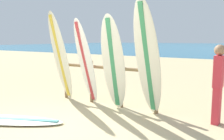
% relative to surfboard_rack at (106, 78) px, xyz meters
% --- Properties ---
extents(ground_plane, '(120.00, 120.00, 0.00)m').
position_rel_surfboard_rack_xyz_m(ground_plane, '(0.07, -2.05, -0.69)').
color(ground_plane, tan).
extents(surfboard_rack, '(2.86, 0.09, 1.11)m').
position_rel_surfboard_rack_xyz_m(surfboard_rack, '(0.00, 0.00, 0.00)').
color(surfboard_rack, olive).
rests_on(surfboard_rack, ground).
extents(surfboard_leaning_far_left, '(0.59, 0.72, 2.41)m').
position_rel_surfboard_rack_xyz_m(surfboard_leaning_far_left, '(-1.25, -0.32, 0.51)').
color(surfboard_leaning_far_left, silver).
rests_on(surfboard_leaning_far_left, ground).
extents(surfboard_leaning_left, '(0.54, 0.75, 2.20)m').
position_rel_surfboard_rack_xyz_m(surfboard_leaning_left, '(-0.42, -0.29, 0.40)').
color(surfboard_leaning_left, white).
rests_on(surfboard_leaning_left, ground).
extents(surfboard_leaning_center_left, '(0.60, 0.62, 2.24)m').
position_rel_surfboard_rack_xyz_m(surfboard_leaning_center_left, '(0.45, -0.36, 0.43)').
color(surfboard_leaning_center_left, white).
rests_on(surfboard_leaning_center_left, ground).
extents(surfboard_leaning_center, '(0.62, 0.86, 2.52)m').
position_rel_surfboard_rack_xyz_m(surfboard_leaning_center, '(1.31, -0.38, 0.56)').
color(surfboard_leaning_center, white).
rests_on(surfboard_leaning_center, ground).
extents(surfboard_lying_on_sand, '(2.71, 1.63, 0.08)m').
position_rel_surfboard_rack_xyz_m(surfboard_lying_on_sand, '(-1.17, -2.19, -0.66)').
color(surfboard_lying_on_sand, white).
rests_on(surfboard_lying_on_sand, ground).
extents(beachgoer_standing, '(0.21, 0.27, 1.58)m').
position_rel_surfboard_rack_xyz_m(beachgoer_standing, '(2.63, 0.01, 0.18)').
color(beachgoer_standing, '#D8333F').
rests_on(beachgoer_standing, ground).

